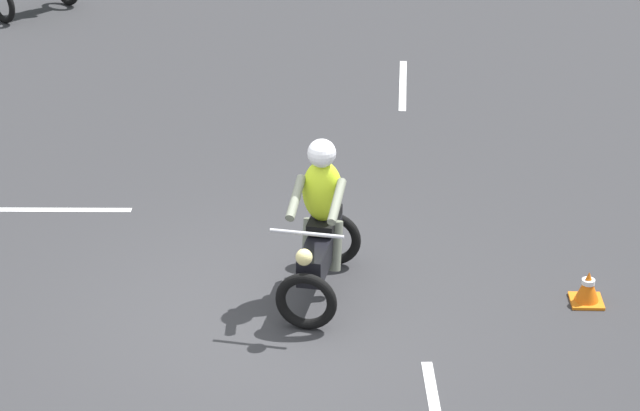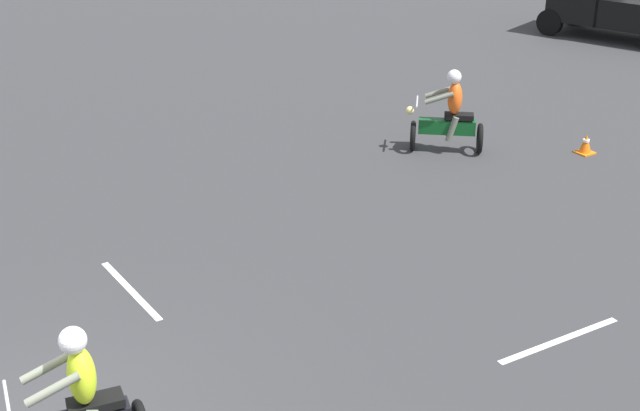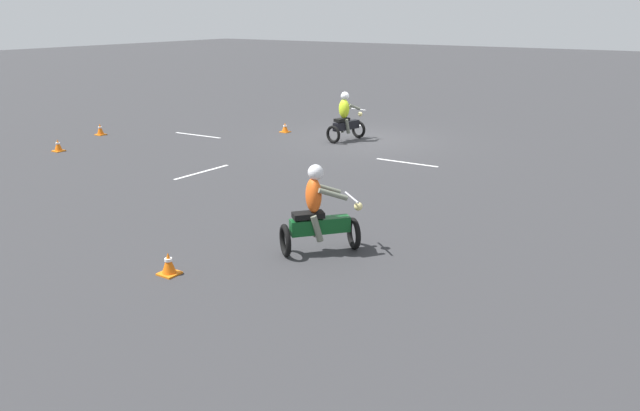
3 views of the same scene
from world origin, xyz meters
name	(u,v)px [view 2 (image 2 of 3)]	position (x,y,z in m)	size (l,w,h in m)	color
motorcycle_rider_foreground	(77,408)	(0.46, 0.54, 0.73)	(0.87, 1.55, 1.66)	black
motorcycle_rider_background	(449,117)	(-4.50, 9.65, 0.73)	(1.36, 1.46, 1.66)	black
pickup_truck	(614,5)	(-9.11, 19.79, 0.93)	(4.53, 3.14, 1.73)	black
traffic_cone_mid_center	(586,144)	(-2.97, 11.86, 0.19)	(0.32, 0.32, 0.39)	orange
lane_stripe_n	(560,340)	(1.48, 6.44, 0.00)	(0.10, 2.00, 0.01)	silver
lane_stripe_w	(131,290)	(-2.72, 2.32, 0.00)	(0.10, 1.95, 0.01)	silver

